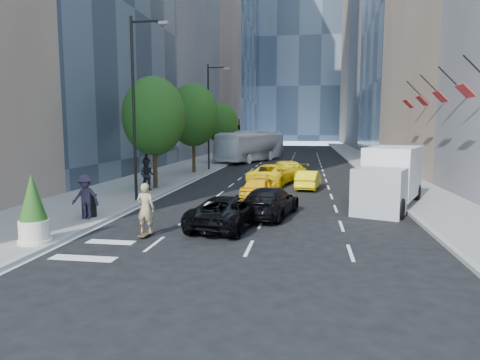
% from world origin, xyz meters
% --- Properties ---
extents(ground, '(160.00, 160.00, 0.00)m').
position_xyz_m(ground, '(0.00, 0.00, 0.00)').
color(ground, black).
rests_on(ground, ground).
extents(sidewalk_left, '(6.00, 120.00, 0.15)m').
position_xyz_m(sidewalk_left, '(-9.00, 30.00, 0.07)').
color(sidewalk_left, slate).
rests_on(sidewalk_left, ground).
extents(sidewalk_right, '(4.00, 120.00, 0.15)m').
position_xyz_m(sidewalk_right, '(10.00, 30.00, 0.07)').
color(sidewalk_right, slate).
rests_on(sidewalk_right, ground).
extents(tower_left_end, '(20.00, 28.00, 60.00)m').
position_xyz_m(tower_left_end, '(-22.00, 92.00, 30.00)').
color(tower_left_end, '#2F3B4A').
rests_on(tower_left_end, ground).
extents(tower_right_far, '(20.00, 24.00, 50.00)m').
position_xyz_m(tower_right_far, '(22.00, 98.00, 25.00)').
color(tower_right_far, '#796453').
rests_on(tower_right_far, ground).
extents(lamp_near, '(2.13, 0.22, 10.00)m').
position_xyz_m(lamp_near, '(-6.32, 4.00, 5.81)').
color(lamp_near, black).
rests_on(lamp_near, sidewalk_left).
extents(lamp_far, '(2.13, 0.22, 10.00)m').
position_xyz_m(lamp_far, '(-6.32, 22.00, 5.81)').
color(lamp_far, black).
rests_on(lamp_far, sidewalk_left).
extents(tree_near, '(4.20, 4.20, 7.46)m').
position_xyz_m(tree_near, '(-7.20, 9.00, 4.97)').
color(tree_near, black).
rests_on(tree_near, sidewalk_left).
extents(tree_mid, '(4.50, 4.50, 7.99)m').
position_xyz_m(tree_mid, '(-7.20, 19.00, 5.32)').
color(tree_mid, black).
rests_on(tree_mid, sidewalk_left).
extents(tree_far, '(3.90, 3.90, 6.92)m').
position_xyz_m(tree_far, '(-7.20, 32.00, 4.62)').
color(tree_far, black).
rests_on(tree_far, sidewalk_left).
extents(traffic_signal, '(2.48, 0.53, 5.20)m').
position_xyz_m(traffic_signal, '(-6.40, 40.00, 4.23)').
color(traffic_signal, black).
rests_on(traffic_signal, sidewalk_left).
extents(facade_flags, '(1.85, 13.30, 2.05)m').
position_xyz_m(facade_flags, '(10.64, 10.00, 6.18)').
color(facade_flags, black).
rests_on(facade_flags, ground).
extents(skateboarder, '(0.75, 0.51, 1.98)m').
position_xyz_m(skateboarder, '(-3.20, -3.00, 0.99)').
color(skateboarder, '#8C7E57').
rests_on(skateboarder, ground).
extents(black_sedan_lincoln, '(3.08, 5.25, 1.37)m').
position_xyz_m(black_sedan_lincoln, '(-0.33, -1.00, 0.69)').
color(black_sedan_lincoln, black).
rests_on(black_sedan_lincoln, ground).
extents(black_sedan_mercedes, '(2.90, 5.18, 1.42)m').
position_xyz_m(black_sedan_mercedes, '(1.25, 1.52, 0.71)').
color(black_sedan_mercedes, black).
rests_on(black_sedan_mercedes, ground).
extents(taxi_a, '(2.40, 4.27, 1.37)m').
position_xyz_m(taxi_a, '(0.30, 6.50, 0.69)').
color(taxi_a, yellow).
rests_on(taxi_a, ground).
extents(taxi_b, '(1.86, 4.05, 1.29)m').
position_xyz_m(taxi_b, '(3.09, 11.07, 0.64)').
color(taxi_b, yellow).
rests_on(taxi_b, ground).
extents(taxi_c, '(3.75, 5.94, 1.53)m').
position_xyz_m(taxi_c, '(0.50, 13.00, 0.76)').
color(taxi_c, yellow).
rests_on(taxi_c, ground).
extents(taxi_d, '(4.16, 5.67, 1.53)m').
position_xyz_m(taxi_d, '(1.20, 16.41, 0.76)').
color(taxi_d, yellow).
rests_on(taxi_d, ground).
extents(city_bus, '(7.27, 13.74, 3.74)m').
position_xyz_m(city_bus, '(-3.89, 33.94, 1.87)').
color(city_bus, white).
rests_on(city_bus, ground).
extents(box_truck, '(4.62, 7.07, 3.19)m').
position_xyz_m(box_truck, '(7.31, 4.85, 1.62)').
color(box_truck, silver).
rests_on(box_truck, ground).
extents(pedestrian_a, '(1.04, 0.85, 1.99)m').
position_xyz_m(pedestrian_a, '(-7.28, 7.70, 1.15)').
color(pedestrian_a, black).
rests_on(pedestrian_a, sidewalk_left).
extents(pedestrian_b, '(1.10, 0.71, 1.75)m').
position_xyz_m(pedestrian_b, '(-11.20, 17.69, 1.02)').
color(pedestrian_b, black).
rests_on(pedestrian_b, sidewalk_left).
extents(pedestrian_c, '(1.32, 0.80, 2.00)m').
position_xyz_m(pedestrian_c, '(-6.80, -1.01, 1.15)').
color(pedestrian_c, '#261F2F').
rests_on(pedestrian_c, sidewalk_left).
extents(trash_can, '(0.66, 0.66, 0.98)m').
position_xyz_m(trash_can, '(-6.91, -0.53, 0.64)').
color(trash_can, black).
rests_on(trash_can, sidewalk_left).
extents(planter_shrub, '(1.04, 1.04, 2.50)m').
position_xyz_m(planter_shrub, '(-6.60, -5.00, 1.34)').
color(planter_shrub, beige).
rests_on(planter_shrub, sidewalk_left).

